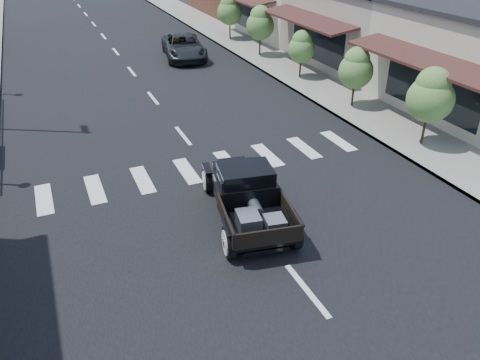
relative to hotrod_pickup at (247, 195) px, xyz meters
name	(u,v)px	position (x,y,z in m)	size (l,w,h in m)	color
ground	(255,226)	(0.04, -0.46, -0.82)	(120.00, 120.00, 0.00)	black
road	(139,81)	(0.04, 14.54, -0.81)	(14.00, 80.00, 0.02)	black
road_markings	(164,112)	(0.04, 9.54, -0.82)	(12.00, 60.00, 0.06)	silver
sidewalk_right	(277,63)	(8.54, 14.54, -0.75)	(3.00, 80.00, 0.15)	gray
storefront_mid	(389,24)	(15.04, 12.54, 1.43)	(10.00, 9.00, 4.50)	#A39688
storefront_far	(311,2)	(15.04, 21.54, 1.43)	(10.00, 9.00, 4.50)	beige
small_tree_a	(428,108)	(8.34, 1.84, 0.79)	(1.75, 1.75, 2.92)	#507B38
small_tree_b	(355,78)	(8.34, 6.48, 0.64)	(1.58, 1.58, 2.63)	#507B38
small_tree_c	(301,55)	(8.34, 11.39, 0.54)	(1.45, 1.45, 2.42)	#507B38
small_tree_d	(260,31)	(8.34, 16.55, 0.79)	(1.75, 1.75, 2.92)	#507B38
small_tree_e	(230,17)	(8.34, 21.57, 0.80)	(1.76, 1.76, 2.94)	#507B38
hotrod_pickup	(247,195)	(0.00, 0.00, 0.00)	(2.22, 4.75, 1.65)	black
second_car	(184,47)	(3.79, 18.19, -0.11)	(2.38, 5.16, 1.43)	black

